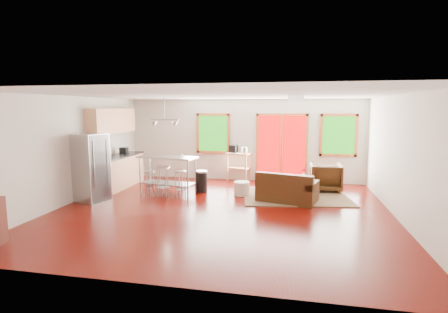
% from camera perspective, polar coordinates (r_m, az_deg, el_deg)
% --- Properties ---
extents(floor, '(7.50, 7.00, 0.02)m').
position_cam_1_polar(floor, '(8.06, -0.43, -8.85)').
color(floor, '#3B0401').
rests_on(floor, ground).
extents(ceiling, '(7.50, 7.00, 0.02)m').
position_cam_1_polar(ceiling, '(7.72, -0.45, 10.12)').
color(ceiling, silver).
rests_on(ceiling, ground).
extents(back_wall, '(7.50, 0.02, 2.60)m').
position_cam_1_polar(back_wall, '(11.22, 3.24, 2.71)').
color(back_wall, beige).
rests_on(back_wall, ground).
extents(left_wall, '(0.02, 7.00, 2.60)m').
position_cam_1_polar(left_wall, '(9.31, -23.73, 0.99)').
color(left_wall, beige).
rests_on(left_wall, ground).
extents(right_wall, '(0.02, 7.00, 2.60)m').
position_cam_1_polar(right_wall, '(7.92, 27.24, -0.31)').
color(right_wall, beige).
rests_on(right_wall, ground).
extents(front_wall, '(7.50, 0.02, 2.60)m').
position_cam_1_polar(front_wall, '(4.46, -9.77, -5.32)').
color(front_wall, beige).
rests_on(front_wall, ground).
extents(window_left, '(1.10, 0.05, 1.30)m').
position_cam_1_polar(window_left, '(11.34, -1.80, 3.79)').
color(window_left, '#15560E').
rests_on(window_left, back_wall).
extents(french_doors, '(1.60, 0.05, 2.10)m').
position_cam_1_polar(french_doors, '(11.09, 9.35, 1.51)').
color(french_doors, '#B10102').
rests_on(french_doors, back_wall).
extents(window_right, '(1.10, 0.05, 1.30)m').
position_cam_1_polar(window_right, '(11.12, 18.20, 3.32)').
color(window_right, '#15560E').
rests_on(window_right, back_wall).
extents(rug, '(2.97, 2.45, 0.03)m').
position_cam_1_polar(rug, '(9.46, 11.54, -6.33)').
color(rug, '#485D3C').
rests_on(rug, floor).
extents(loveseat, '(1.57, 1.14, 0.75)m').
position_cam_1_polar(loveseat, '(8.82, 10.21, -5.43)').
color(loveseat, black).
rests_on(loveseat, floor).
extents(coffee_table, '(1.12, 0.83, 0.40)m').
position_cam_1_polar(coffee_table, '(9.61, 11.65, -4.09)').
color(coffee_table, '#3B120A').
rests_on(coffee_table, floor).
extents(armchair, '(0.85, 0.79, 0.86)m').
position_cam_1_polar(armchair, '(10.21, 16.25, -3.05)').
color(armchair, black).
rests_on(armchair, floor).
extents(ottoman, '(0.69, 0.69, 0.42)m').
position_cam_1_polar(ottoman, '(10.13, 8.86, -4.16)').
color(ottoman, black).
rests_on(ottoman, floor).
extents(pouf, '(0.47, 0.47, 0.37)m').
position_cam_1_polar(pouf, '(9.38, 2.91, -5.23)').
color(pouf, beige).
rests_on(pouf, floor).
extents(vase, '(0.18, 0.19, 0.30)m').
position_cam_1_polar(vase, '(9.75, 12.89, -2.95)').
color(vase, silver).
rests_on(vase, coffee_table).
extents(cabinets, '(0.64, 2.24, 2.30)m').
position_cam_1_polar(cabinets, '(10.64, -17.17, 0.07)').
color(cabinets, tan).
rests_on(cabinets, floor).
extents(refrigerator, '(0.84, 0.83, 1.69)m').
position_cam_1_polar(refrigerator, '(9.27, -20.86, -1.72)').
color(refrigerator, '#B7BABC').
rests_on(refrigerator, floor).
extents(island, '(1.67, 0.87, 1.01)m').
position_cam_1_polar(island, '(9.67, -9.19, -1.84)').
color(island, '#B7BABC').
rests_on(island, floor).
extents(cup, '(0.14, 0.12, 0.12)m').
position_cam_1_polar(cup, '(9.83, -7.07, 0.24)').
color(cup, silver).
rests_on(cup, island).
extents(bar_stool_a, '(0.32, 0.32, 0.64)m').
position_cam_1_polar(bar_stool_a, '(9.67, -12.09, -3.22)').
color(bar_stool_a, '#B7BABC').
rests_on(bar_stool_a, floor).
extents(bar_stool_b, '(0.43, 0.43, 0.80)m').
position_cam_1_polar(bar_stool_b, '(9.29, -9.98, -2.86)').
color(bar_stool_b, '#B7BABC').
rests_on(bar_stool_b, floor).
extents(bar_stool_c, '(0.40, 0.40, 0.70)m').
position_cam_1_polar(bar_stool_c, '(9.13, -7.15, -3.45)').
color(bar_stool_c, '#B7BABC').
rests_on(bar_stool_c, floor).
extents(trash_can, '(0.33, 0.33, 0.60)m').
position_cam_1_polar(trash_can, '(9.72, -3.67, -4.05)').
color(trash_can, black).
rests_on(trash_can, floor).
extents(kitchen_cart, '(0.84, 0.65, 1.13)m').
position_cam_1_polar(kitchen_cart, '(11.15, 2.33, -0.03)').
color(kitchen_cart, tan).
rests_on(kitchen_cart, floor).
extents(ceiling_flush, '(0.35, 0.35, 0.12)m').
position_cam_1_polar(ceiling_flush, '(8.16, 11.67, 9.27)').
color(ceiling_flush, white).
rests_on(ceiling_flush, ceiling).
extents(pendant_light, '(0.80, 0.18, 0.79)m').
position_cam_1_polar(pendant_light, '(9.71, -9.68, 5.34)').
color(pendant_light, gray).
rests_on(pendant_light, ceiling).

